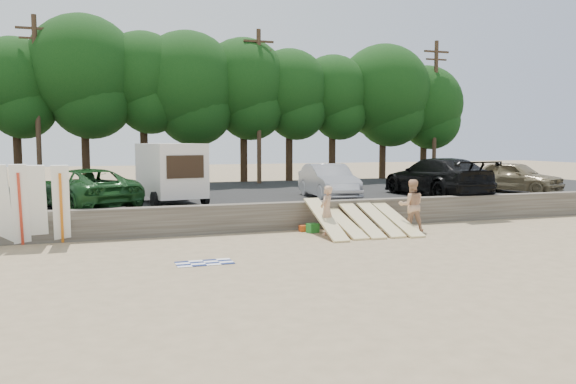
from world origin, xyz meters
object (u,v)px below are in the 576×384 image
beachgoer_b (411,205)px  cooler (313,228)px  car_3 (436,177)px  car_1 (84,189)px  beachgoer_a (327,210)px  box_trailer (170,170)px  car_4 (514,177)px  car_2 (328,181)px

beachgoer_b → cooler: bearing=3.1°
beachgoer_b → car_3: bearing=-113.7°
car_1 → cooler: car_1 is taller
car_3 → beachgoer_a: (-7.15, -4.31, -0.73)m
box_trailer → cooler: (4.38, -4.49, -1.89)m
box_trailer → car_3: bearing=-13.7°
cooler → car_4: bearing=1.8°
car_4 → beachgoer_a: (-11.87, -4.77, -0.62)m
box_trailer → car_2: 6.83m
box_trailer → car_4: bearing=-11.0°
car_1 → beachgoer_b: car_1 is taller
cooler → beachgoer_a: bearing=-81.1°
car_1 → cooler: (7.62, -3.84, -1.29)m
box_trailer → car_2: (6.80, -0.07, -0.60)m
car_1 → beachgoer_a: (7.91, -4.42, -0.60)m
car_3 → cooler: car_3 is taller
car_2 → car_3: size_ratio=0.76×
car_2 → cooler: car_2 is taller
car_3 → beachgoer_b: 6.15m
box_trailer → cooler: box_trailer is taller
car_4 → beachgoer_a: size_ratio=2.65×
car_4 → beachgoer_a: 12.81m
car_2 → car_3: car_3 is taller
box_trailer → car_3: box_trailer is taller
beachgoer_a → beachgoer_b: size_ratio=0.91×
car_1 → beachgoer_b: bearing=133.7°
beachgoer_a → cooler: size_ratio=4.46×
car_1 → car_3: size_ratio=0.89×
car_2 → car_4: (9.74, -0.23, 0.01)m
car_4 → beachgoer_b: 10.12m
car_3 → car_1: bearing=-2.7°
box_trailer → car_3: (11.82, -0.76, -0.47)m
car_3 → beachgoer_b: bearing=46.5°
cooler → car_3: bearing=9.4°
car_1 → beachgoer_a: size_ratio=3.17×
car_3 → beachgoer_b: size_ratio=3.25×
car_3 → car_2: bearing=-10.1°
box_trailer → beachgoer_b: (7.79, -5.37, -1.12)m
cooler → car_1: bearing=136.0°
beachgoer_a → cooler: beachgoer_a is taller
box_trailer → car_1: bearing=-178.6°
car_3 → beachgoer_a: size_ratio=3.57×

